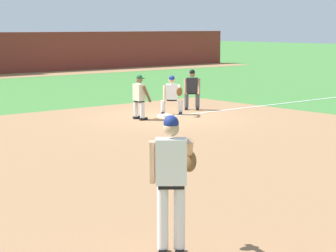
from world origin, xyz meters
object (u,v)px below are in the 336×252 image
first_baseman (172,93)px  pitcher (172,176)px  first_base_bag (165,116)px  baserunner (139,95)px  baseball (166,163)px  umpire (192,88)px

first_baseman → pitcher: bearing=-130.5°
first_base_bag → pitcher: bearing=-129.4°
first_baseman → baserunner: size_ratio=0.92×
baseball → baserunner: 6.99m
first_base_bag → baserunner: 1.24m
first_base_bag → baseball: first_base_bag is taller
pitcher → first_baseman: (8.93, 10.46, -0.33)m
baserunner → umpire: same height
baseball → pitcher: size_ratio=0.04×
pitcher → first_baseman: 13.76m
first_base_bag → first_baseman: first_baseman is taller
first_base_bag → baseball: 7.45m
first_baseman → baserunner: (-1.57, -0.21, 0.06)m
baseball → pitcher: 5.77m
baseball → umpire: umpire is taller
pitcher → umpire: size_ratio=1.27×
baseball → pitcher: pitcher is taller
pitcher → baseball: bearing=50.9°
pitcher → first_baseman: pitcher is taller
first_baseman → umpire: (1.40, 0.55, 0.06)m
first_base_bag → umpire: size_ratio=0.26×
first_base_bag → baserunner: baserunner is taller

